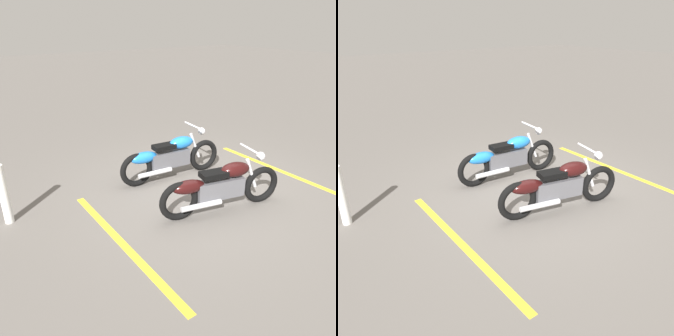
{
  "view_description": "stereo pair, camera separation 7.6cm",
  "coord_description": "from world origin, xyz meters",
  "views": [
    {
      "loc": [
        3.75,
        4.18,
        2.94
      ],
      "look_at": [
        0.76,
        0.0,
        0.65
      ],
      "focal_mm": 35.35,
      "sensor_mm": 36.0,
      "label": 1
    },
    {
      "loc": [
        3.82,
        4.13,
        2.94
      ],
      "look_at": [
        0.76,
        0.0,
        0.65
      ],
      "focal_mm": 35.35,
      "sensor_mm": 36.0,
      "label": 2
    }
  ],
  "objects": [
    {
      "name": "ground_plane",
      "position": [
        0.0,
        0.0,
        0.0
      ],
      "size": [
        60.0,
        60.0,
        0.0
      ],
      "primitive_type": "plane",
      "color": "#66605B"
    },
    {
      "name": "motorcycle_bright_foreground",
      "position": [
        0.17,
        -0.76,
        0.46
      ],
      "size": [
        2.23,
        0.62,
        1.04
      ],
      "rotation": [
        0.0,
        0.0,
        3.03
      ],
      "color": "black",
      "rests_on": "ground"
    },
    {
      "name": "motorcycle_dark_foreground",
      "position": [
        0.26,
        0.75,
        0.46
      ],
      "size": [
        2.19,
        0.75,
        1.04
      ],
      "rotation": [
        0.0,
        0.0,
        2.9
      ],
      "color": "black",
      "rests_on": "ground"
    },
    {
      "name": "bollard_post",
      "position": [
        3.2,
        -0.94,
        0.49
      ],
      "size": [
        0.14,
        0.14,
        0.99
      ],
      "primitive_type": "cylinder",
      "color": "white",
      "rests_on": "ground"
    },
    {
      "name": "parking_stripe_near",
      "position": [
        -1.96,
        0.25,
        0.0
      ],
      "size": [
        0.13,
        3.2,
        0.01
      ],
      "primitive_type": "cube",
      "rotation": [
        0.0,
        0.0,
        1.57
      ],
      "color": "yellow",
      "rests_on": "ground"
    },
    {
      "name": "parking_stripe_mid",
      "position": [
        2.01,
        0.61,
        0.0
      ],
      "size": [
        0.13,
        3.2,
        0.01
      ],
      "primitive_type": "cube",
      "rotation": [
        0.0,
        0.0,
        1.57
      ],
      "color": "yellow",
      "rests_on": "ground"
    }
  ]
}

